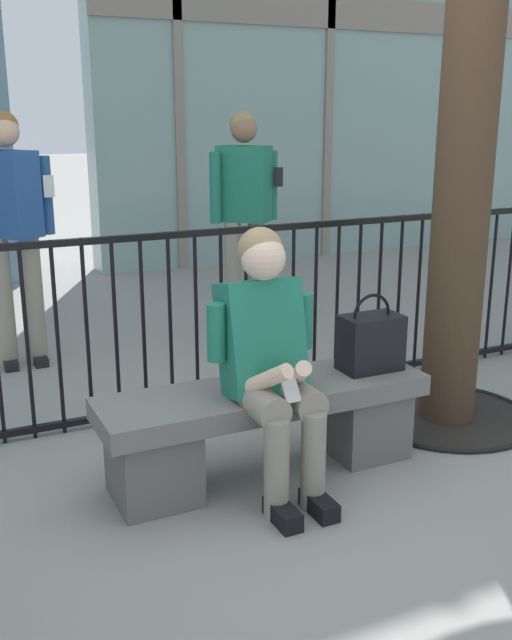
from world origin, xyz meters
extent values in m
plane|color=gray|center=(0.00, 0.00, 0.00)|extent=(60.00, 60.00, 0.00)
cube|color=slate|center=(0.00, 0.00, 0.40)|extent=(1.60, 0.44, 0.10)
cube|color=#605E5B|center=(-0.56, 0.00, 0.17)|extent=(0.36, 0.37, 0.35)
cube|color=#605E5B|center=(0.56, 0.00, 0.17)|extent=(0.36, 0.37, 0.35)
cylinder|color=gray|center=(-0.13, -0.18, 0.47)|extent=(0.15, 0.40, 0.15)
cylinder|color=gray|center=(-0.13, -0.38, 0.23)|extent=(0.11, 0.11, 0.45)
cube|color=black|center=(-0.13, -0.44, 0.04)|extent=(0.09, 0.22, 0.08)
cylinder|color=gray|center=(0.05, -0.18, 0.47)|extent=(0.15, 0.40, 0.15)
cylinder|color=gray|center=(0.05, -0.38, 0.23)|extent=(0.11, 0.11, 0.45)
cube|color=black|center=(0.05, -0.44, 0.04)|extent=(0.09, 0.22, 0.08)
cube|color=#1E7259|center=(-0.04, -0.04, 0.71)|extent=(0.36, 0.30, 0.55)
cylinder|color=#1E7259|center=(-0.26, -0.04, 0.76)|extent=(0.08, 0.08, 0.26)
cylinder|color=beige|center=(-0.12, -0.26, 0.59)|extent=(0.16, 0.28, 0.20)
cylinder|color=#1E7259|center=(0.18, -0.04, 0.76)|extent=(0.08, 0.08, 0.26)
cylinder|color=beige|center=(0.04, -0.26, 0.59)|extent=(0.16, 0.28, 0.20)
cube|color=silver|center=(-0.04, -0.32, 0.57)|extent=(0.07, 0.10, 0.13)
sphere|color=beige|center=(-0.04, -0.06, 1.08)|extent=(0.20, 0.20, 0.20)
sphere|color=#997F59|center=(-0.04, -0.03, 1.11)|extent=(0.20, 0.20, 0.20)
cube|color=black|center=(0.58, -0.01, 0.59)|extent=(0.30, 0.19, 0.28)
torus|color=black|center=(0.58, -0.01, 0.74)|extent=(0.21, 0.02, 0.21)
cylinder|color=gray|center=(-0.91, 2.18, 0.45)|extent=(0.13, 0.13, 0.90)
cube|color=black|center=(-0.91, 2.14, 0.03)|extent=(0.09, 0.22, 0.06)
cylinder|color=gray|center=(-0.71, 2.18, 0.45)|extent=(0.13, 0.13, 0.90)
cube|color=black|center=(-0.71, 2.14, 0.03)|extent=(0.09, 0.22, 0.06)
cube|color=#234C8C|center=(-0.81, 2.18, 1.18)|extent=(0.39, 0.44, 0.56)
cylinder|color=#234C8C|center=(-0.57, 2.18, 1.16)|extent=(0.08, 0.08, 0.52)
sphere|color=#DBAD89|center=(-0.81, 2.18, 1.58)|extent=(0.20, 0.20, 0.20)
sphere|color=olive|center=(-0.81, 2.20, 1.61)|extent=(0.20, 0.20, 0.20)
cube|color=silver|center=(-0.57, 2.08, 1.23)|extent=(0.07, 0.01, 0.14)
cylinder|color=gray|center=(0.79, 2.17, 0.45)|extent=(0.13, 0.13, 0.90)
cube|color=black|center=(0.79, 2.13, 0.03)|extent=(0.09, 0.22, 0.06)
cylinder|color=gray|center=(0.99, 2.17, 0.45)|extent=(0.13, 0.13, 0.90)
cube|color=black|center=(0.99, 2.13, 0.03)|extent=(0.09, 0.22, 0.06)
cube|color=#1E7259|center=(0.89, 2.17, 1.18)|extent=(0.43, 0.42, 0.56)
cylinder|color=#1E7259|center=(0.65, 2.17, 1.16)|extent=(0.08, 0.08, 0.52)
cylinder|color=#1E7259|center=(1.12, 2.17, 1.16)|extent=(0.08, 0.08, 0.52)
sphere|color=#8E664C|center=(0.89, 2.17, 1.58)|extent=(0.20, 0.20, 0.20)
sphere|color=#997F59|center=(0.89, 2.19, 1.61)|extent=(0.20, 0.20, 0.20)
cube|color=black|center=(1.13, 2.07, 1.23)|extent=(0.07, 0.01, 0.14)
cylinder|color=black|center=(-0.94, 0.90, 0.53)|extent=(0.02, 0.02, 1.07)
cylinder|color=black|center=(-0.79, 0.90, 0.53)|extent=(0.02, 0.02, 1.07)
cylinder|color=black|center=(-0.63, 0.90, 0.53)|extent=(0.02, 0.02, 1.07)
cylinder|color=black|center=(-0.47, 0.90, 0.53)|extent=(0.02, 0.02, 1.07)
cylinder|color=black|center=(-0.31, 0.90, 0.53)|extent=(0.02, 0.02, 1.07)
cylinder|color=black|center=(-0.16, 0.90, 0.53)|extent=(0.02, 0.02, 1.07)
cylinder|color=black|center=(0.00, 0.90, 0.53)|extent=(0.02, 0.02, 1.07)
cylinder|color=black|center=(0.16, 0.90, 0.53)|extent=(0.02, 0.02, 1.07)
cylinder|color=black|center=(0.31, 0.90, 0.53)|extent=(0.02, 0.02, 1.07)
cylinder|color=black|center=(0.47, 0.90, 0.53)|extent=(0.02, 0.02, 1.07)
cylinder|color=black|center=(0.63, 0.90, 0.53)|extent=(0.02, 0.02, 1.07)
cylinder|color=black|center=(0.79, 0.90, 0.53)|extent=(0.02, 0.02, 1.07)
cylinder|color=black|center=(0.94, 0.90, 0.53)|extent=(0.02, 0.02, 1.07)
cylinder|color=black|center=(1.10, 0.90, 0.53)|extent=(0.02, 0.02, 1.07)
cylinder|color=black|center=(1.26, 0.90, 0.53)|extent=(0.02, 0.02, 1.07)
cylinder|color=black|center=(1.42, 0.90, 0.53)|extent=(0.02, 0.02, 1.07)
cylinder|color=black|center=(1.57, 0.90, 0.53)|extent=(0.02, 0.02, 1.07)
cylinder|color=black|center=(1.73, 0.90, 0.53)|extent=(0.02, 0.02, 1.07)
cylinder|color=black|center=(1.89, 0.90, 0.53)|extent=(0.02, 0.02, 1.07)
cylinder|color=black|center=(2.04, 0.90, 0.53)|extent=(0.02, 0.02, 1.07)
cylinder|color=black|center=(2.20, 0.90, 0.53)|extent=(0.02, 0.02, 1.07)
cylinder|color=black|center=(2.36, 0.90, 0.53)|extent=(0.02, 0.02, 1.07)
cube|color=black|center=(0.00, 0.90, 0.05)|extent=(7.55, 0.04, 0.04)
cube|color=black|center=(0.00, 0.90, 1.05)|extent=(7.55, 0.04, 0.04)
cylinder|color=black|center=(1.25, 0.17, 0.01)|extent=(0.96, 0.96, 0.01)
torus|color=black|center=(1.25, 0.17, 0.01)|extent=(0.99, 0.99, 0.03)
cylinder|color=#423021|center=(1.25, 0.17, 1.70)|extent=(0.31, 0.31, 3.40)
cube|color=gray|center=(5.03, 4.80, 2.80)|extent=(9.25, 0.04, 0.36)
camera|label=1|loc=(-1.44, -2.92, 1.69)|focal=41.29mm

